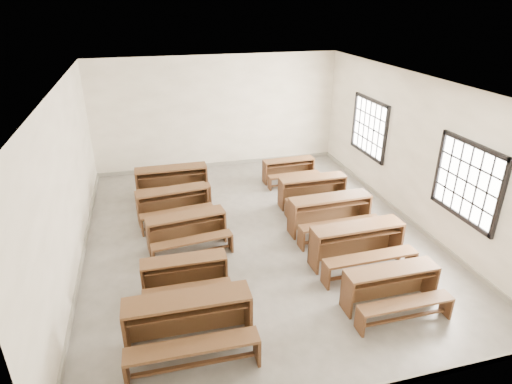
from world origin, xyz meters
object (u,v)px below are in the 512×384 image
object	(u,v)px
desk_set_9	(289,169)
desk_set_2	(187,229)
desk_set_6	(358,242)
desk_set_5	(391,285)
desk_set_7	(331,212)
desk_set_0	(189,320)
desk_set_3	(173,202)
desk_set_8	(313,189)
desk_set_1	(185,273)
desk_set_4	(172,180)

from	to	relation	value
desk_set_9	desk_set_2	bearing A→B (deg)	-140.58
desk_set_6	desk_set_5	bearing A→B (deg)	-93.49
desk_set_7	desk_set_9	distance (m)	2.82
desk_set_0	desk_set_3	distance (m)	3.99
desk_set_5	desk_set_6	bearing A→B (deg)	87.79
desk_set_5	desk_set_8	xyz separation A→B (m)	(0.17, 3.80, 0.02)
desk_set_1	desk_set_9	world-z (taller)	desk_set_1
desk_set_3	desk_set_8	xyz separation A→B (m)	(3.30, -0.15, 0.00)
desk_set_9	desk_set_6	bearing A→B (deg)	-92.37
desk_set_6	desk_set_7	distance (m)	1.27
desk_set_2	desk_set_4	distance (m)	2.46
desk_set_3	desk_set_6	xyz separation A→B (m)	(3.18, -2.69, 0.04)
desk_set_6	desk_set_7	bearing A→B (deg)	88.03
desk_set_7	desk_set_9	bearing A→B (deg)	87.83
desk_set_4	desk_set_8	xyz separation A→B (m)	(3.22, -1.33, -0.04)
desk_set_4	desk_set_6	world-z (taller)	desk_set_6
desk_set_4	desk_set_8	bearing A→B (deg)	-22.42
desk_set_0	desk_set_5	world-z (taller)	desk_set_0
desk_set_0	desk_set_1	world-z (taller)	desk_set_0
desk_set_1	desk_set_6	distance (m)	3.22
desk_set_9	desk_set_4	bearing A→B (deg)	-177.70
desk_set_8	desk_set_1	bearing A→B (deg)	-142.03
desk_set_1	desk_set_7	xyz separation A→B (m)	(3.24, 1.31, 0.08)
desk_set_6	desk_set_7	world-z (taller)	same
desk_set_5	desk_set_6	world-z (taller)	desk_set_6
desk_set_5	desk_set_9	bearing A→B (deg)	88.97
desk_set_2	desk_set_7	xyz separation A→B (m)	(3.03, -0.14, 0.05)
desk_set_1	desk_set_4	world-z (taller)	desk_set_4
desk_set_0	desk_set_5	xyz separation A→B (m)	(3.25, 0.04, -0.07)
desk_set_8	desk_set_9	distance (m)	1.55
desk_set_2	desk_set_8	xyz separation A→B (m)	(3.13, 1.12, 0.01)
desk_set_7	desk_set_9	world-z (taller)	desk_set_7
desk_set_5	desk_set_2	bearing A→B (deg)	137.93
desk_set_4	desk_set_5	size ratio (longest dim) A/B	1.13
desk_set_5	desk_set_7	bearing A→B (deg)	88.56
desk_set_6	desk_set_8	bearing A→B (deg)	86.02
desk_set_2	desk_set_3	bearing A→B (deg)	90.36
desk_set_3	desk_set_7	size ratio (longest dim) A/B	0.94
desk_set_9	desk_set_8	bearing A→B (deg)	-89.06
desk_set_9	desk_set_0	bearing A→B (deg)	-123.53
desk_set_4	desk_set_9	bearing A→B (deg)	4.00
desk_set_8	desk_set_9	world-z (taller)	desk_set_8
desk_set_1	desk_set_2	xyz separation A→B (m)	(0.21, 1.45, 0.04)
desk_set_2	desk_set_0	bearing A→B (deg)	-102.86
desk_set_1	desk_set_2	distance (m)	1.47
desk_set_2	desk_set_4	world-z (taller)	desk_set_4
desk_set_5	desk_set_9	size ratio (longest dim) A/B	1.09
desk_set_8	desk_set_2	bearing A→B (deg)	-159.93
desk_set_0	desk_set_9	distance (m)	6.34
desk_set_7	desk_set_2	bearing A→B (deg)	175.81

